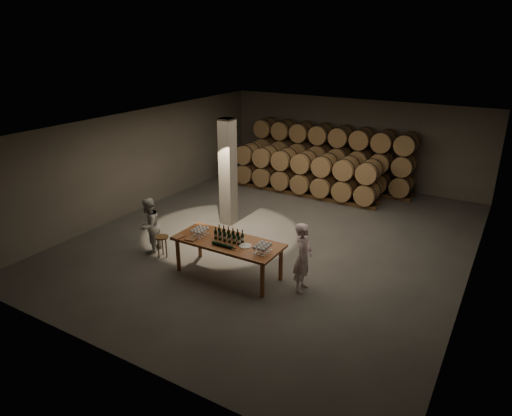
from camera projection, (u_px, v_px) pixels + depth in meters
The scene contains 15 objects.
room at pixel (228, 173), 13.44m from camera, with size 12.00×12.00×12.00m.
tasting_table at pixel (228, 245), 10.70m from camera, with size 2.60×1.10×0.90m.
barrel_stack_back at pixel (330, 155), 17.01m from camera, with size 6.26×0.95×2.31m.
barrel_stack_front at pixel (305, 172), 16.21m from camera, with size 5.48×0.95×1.57m.
bottle_cluster at pixel (229, 236), 10.65m from camera, with size 0.73×0.23×0.32m.
lying_bottles at pixel (223, 245), 10.36m from camera, with size 0.63×0.09×0.09m.
glass_cluster_left at pixel (200, 230), 10.94m from camera, with size 0.31×0.42×0.18m.
glass_cluster_right at pixel (263, 246), 10.09m from camera, with size 0.31×0.42×0.19m.
plate at pixel (245, 246), 10.40m from camera, with size 0.30×0.30×0.02m, color silver.
notebook_near at pixel (191, 239), 10.73m from camera, with size 0.24×0.19×0.03m, color brown.
notebook_corner at pixel (178, 237), 10.86m from camera, with size 0.22×0.28×0.02m, color brown.
pen at pixel (194, 240), 10.68m from camera, with size 0.01×0.01×0.14m, color black.
stool at pixel (162, 240), 11.72m from camera, with size 0.35×0.35×0.58m.
person_man at pixel (303, 257), 10.07m from camera, with size 0.59×0.39×1.63m, color white.
person_woman at pixel (149, 226), 11.90m from camera, with size 0.72×0.56×1.49m, color silver.
Camera 1 is at (5.50, -10.49, 5.45)m, focal length 32.00 mm.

